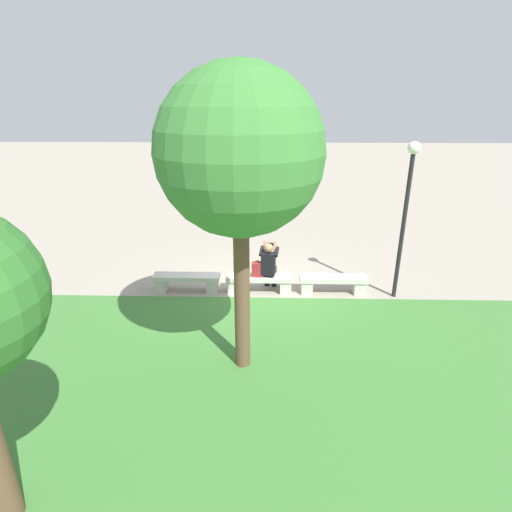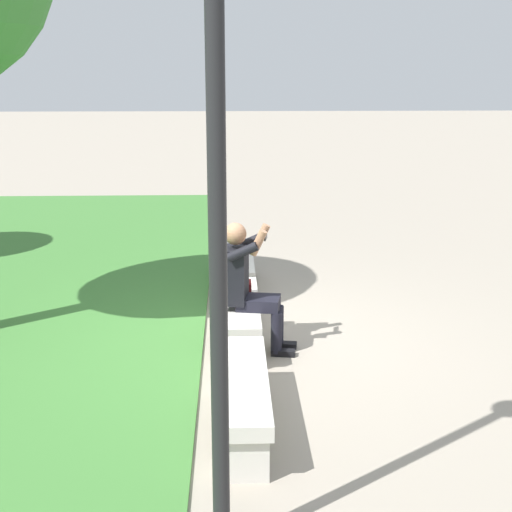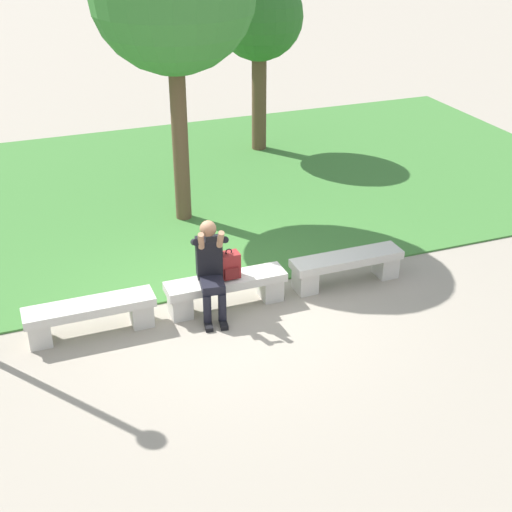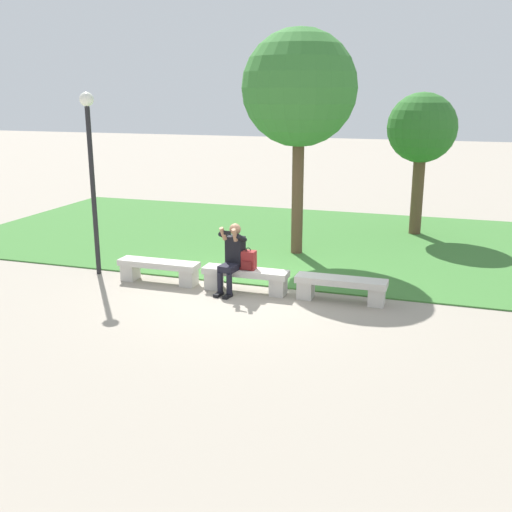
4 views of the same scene
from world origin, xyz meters
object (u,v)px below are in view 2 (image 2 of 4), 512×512
object	(u,v)px
bench_main	(243,394)
person_photographer	(247,281)
bench_mid	(238,267)
bench_near	(240,315)
backpack	(239,283)
lamp_post	(216,136)

from	to	relation	value
bench_main	person_photographer	xyz separation A→B (m)	(1.61, -0.08, 0.44)
bench_mid	bench_near	bearing A→B (deg)	180.00
bench_main	backpack	size ratio (longest dim) A/B	3.91
lamp_post	bench_main	bearing A→B (deg)	-5.77
bench_mid	lamp_post	world-z (taller)	lamp_post
backpack	lamp_post	world-z (taller)	lamp_post
bench_main	bench_mid	distance (m)	3.70
bench_near	backpack	size ratio (longest dim) A/B	3.91
backpack	lamp_post	xyz separation A→B (m)	(-3.40, 0.14, 1.83)
lamp_post	person_photographer	bearing A→B (deg)	-4.19
backpack	person_photographer	bearing A→B (deg)	-163.85
bench_near	bench_mid	distance (m)	1.85
bench_main	bench_mid	bearing A→B (deg)	0.00
bench_main	person_photographer	bearing A→B (deg)	-2.71
person_photographer	bench_near	bearing A→B (deg)	17.91
bench_near	person_photographer	xyz separation A→B (m)	(-0.24, -0.08, 0.44)
bench_mid	person_photographer	world-z (taller)	person_photographer
bench_near	backpack	bearing A→B (deg)	8.03
lamp_post	bench_mid	bearing A→B (deg)	-1.67
backpack	bench_mid	bearing A→B (deg)	-0.24
bench_mid	backpack	distance (m)	1.83
bench_main	bench_near	distance (m)	1.85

